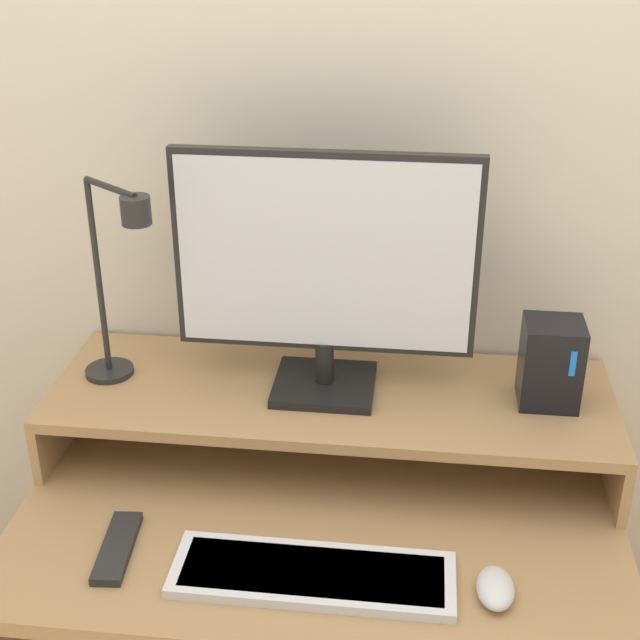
# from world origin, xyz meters

# --- Properties ---
(wall_back) EXTENTS (6.00, 0.05, 2.50)m
(wall_back) POSITION_xyz_m (0.00, 0.75, 1.25)
(wall_back) COLOR beige
(wall_back) RESTS_ON ground_plane
(desk) EXTENTS (1.09, 0.71, 0.72)m
(desk) POSITION_xyz_m (0.00, 0.36, 0.50)
(desk) COLOR #A87F51
(desk) RESTS_ON ground_plane
(monitor_shelf) EXTENTS (1.09, 0.37, 0.14)m
(monitor_shelf) POSITION_xyz_m (0.00, 0.53, 0.84)
(monitor_shelf) COLOR #A87F51
(monitor_shelf) RESTS_ON desk
(monitor) EXTENTS (0.56, 0.18, 0.47)m
(monitor) POSITION_xyz_m (-0.01, 0.53, 1.11)
(monitor) COLOR black
(monitor) RESTS_ON monitor_shelf
(desk_lamp) EXTENTS (0.19, 0.16, 0.41)m
(desk_lamp) POSITION_xyz_m (-0.40, 0.50, 1.09)
(desk_lamp) COLOR black
(desk_lamp) RESTS_ON monitor_shelf
(router_dock) EXTENTS (0.11, 0.10, 0.17)m
(router_dock) POSITION_xyz_m (0.41, 0.53, 0.94)
(router_dock) COLOR black
(router_dock) RESTS_ON monitor_shelf
(keyboard) EXTENTS (0.47, 0.15, 0.02)m
(keyboard) POSITION_xyz_m (0.01, 0.15, 0.73)
(keyboard) COLOR silver
(keyboard) RESTS_ON desk
(mouse) EXTENTS (0.06, 0.10, 0.04)m
(mouse) POSITION_xyz_m (0.31, 0.15, 0.74)
(mouse) COLOR silver
(mouse) RESTS_ON desk
(remote_control) EXTENTS (0.07, 0.18, 0.02)m
(remote_control) POSITION_xyz_m (-0.33, 0.18, 0.73)
(remote_control) COLOR black
(remote_control) RESTS_ON desk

